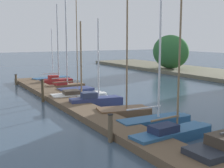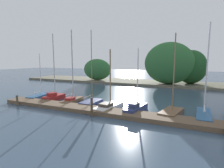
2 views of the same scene
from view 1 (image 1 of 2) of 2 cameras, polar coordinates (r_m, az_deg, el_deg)
dock_pier at (r=17.34m, az=-5.12°, el=-5.16°), size 29.90×1.80×0.35m
sailboat_0 at (r=30.83m, az=-11.40°, el=0.98°), size 1.63×3.89×5.28m
sailboat_1 at (r=28.55m, az=-10.39°, el=0.82°), size 1.14×2.87×7.39m
sailboat_2 at (r=26.04m, az=-8.83°, el=0.10°), size 1.22×3.48×7.63m
sailboat_3 at (r=23.91m, az=-6.75°, el=-1.05°), size 1.41×3.37×7.44m
sailboat_4 at (r=21.47m, az=-6.29°, el=-2.06°), size 1.73×4.08×5.50m
sailboat_5 at (r=19.21m, az=-3.00°, el=-3.09°), size 1.41×3.53×5.54m
sailboat_6 at (r=16.91m, az=2.55°, el=-4.99°), size 1.93×3.20×6.65m
sailboat_7 at (r=15.22m, az=8.53°, el=-6.52°), size 1.24×4.03×7.36m
sailboat_8 at (r=13.13m, az=11.75°, el=-9.03°), size 1.28×4.29×7.68m
mooring_piling_0 at (r=29.27m, az=-17.89°, el=0.83°), size 0.24×0.24×1.01m
mooring_piling_1 at (r=20.91m, az=-13.13°, el=-1.23°), size 0.22×0.22×1.57m
mooring_piling_2 at (r=12.60m, az=-0.30°, el=-8.41°), size 0.23×0.23×1.22m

